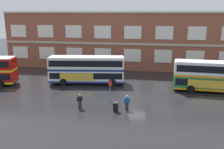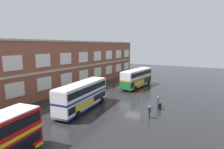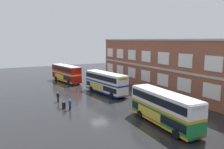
{
  "view_description": "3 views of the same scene",
  "coord_description": "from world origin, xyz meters",
  "px_view_note": "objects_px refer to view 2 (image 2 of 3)",
  "views": [
    {
      "loc": [
        1.85,
        -29.48,
        10.43
      ],
      "look_at": [
        -3.4,
        2.25,
        2.2
      ],
      "focal_mm": 39.42,
      "sensor_mm": 36.0,
      "label": 1
    },
    {
      "loc": [
        -28.35,
        -12.57,
        9.55
      ],
      "look_at": [
        -1.97,
        3.13,
        4.68
      ],
      "focal_mm": 29.72,
      "sensor_mm": 36.0,
      "label": 2
    },
    {
      "loc": [
        30.93,
        -14.05,
        10.34
      ],
      "look_at": [
        -2.84,
        3.77,
        4.45
      ],
      "focal_mm": 36.25,
      "sensor_mm": 36.0,
      "label": 3
    }
  ],
  "objects_px": {
    "second_passenger": "(149,111)",
    "bus_stand_flag": "(142,98)",
    "double_decker_middle": "(82,95)",
    "double_decker_far": "(137,78)",
    "station_litter_bin": "(159,106)",
    "waiting_passenger": "(158,101)"
  },
  "relations": [
    {
      "from": "double_decker_middle",
      "to": "bus_stand_flag",
      "type": "bearing_deg",
      "value": -57.23
    },
    {
      "from": "double_decker_middle",
      "to": "waiting_passenger",
      "type": "xyz_separation_m",
      "value": [
        6.99,
        -9.35,
        -1.22
      ]
    },
    {
      "from": "bus_stand_flag",
      "to": "double_decker_middle",
      "type": "bearing_deg",
      "value": 122.77
    },
    {
      "from": "double_decker_middle",
      "to": "station_litter_bin",
      "type": "relative_size",
      "value": 10.92
    },
    {
      "from": "waiting_passenger",
      "to": "bus_stand_flag",
      "type": "height_order",
      "value": "bus_stand_flag"
    },
    {
      "from": "second_passenger",
      "to": "bus_stand_flag",
      "type": "distance_m",
      "value": 3.84
    },
    {
      "from": "second_passenger",
      "to": "station_litter_bin",
      "type": "bearing_deg",
      "value": -2.28
    },
    {
      "from": "double_decker_middle",
      "to": "double_decker_far",
      "type": "xyz_separation_m",
      "value": [
        18.07,
        -1.01,
        0.0
      ]
    },
    {
      "from": "double_decker_middle",
      "to": "bus_stand_flag",
      "type": "distance_m",
      "value": 8.9
    },
    {
      "from": "bus_stand_flag",
      "to": "station_litter_bin",
      "type": "height_order",
      "value": "bus_stand_flag"
    },
    {
      "from": "bus_stand_flag",
      "to": "double_decker_far",
      "type": "bearing_deg",
      "value": 25.96
    },
    {
      "from": "second_passenger",
      "to": "station_litter_bin",
      "type": "distance_m",
      "value": 4.04
    },
    {
      "from": "double_decker_far",
      "to": "second_passenger",
      "type": "relative_size",
      "value": 6.54
    },
    {
      "from": "waiting_passenger",
      "to": "bus_stand_flag",
      "type": "relative_size",
      "value": 0.63
    },
    {
      "from": "double_decker_middle",
      "to": "second_passenger",
      "type": "distance_m",
      "value": 10.02
    },
    {
      "from": "double_decker_far",
      "to": "bus_stand_flag",
      "type": "bearing_deg",
      "value": -154.04
    },
    {
      "from": "waiting_passenger",
      "to": "second_passenger",
      "type": "height_order",
      "value": "same"
    },
    {
      "from": "waiting_passenger",
      "to": "bus_stand_flag",
      "type": "distance_m",
      "value": 2.97
    },
    {
      "from": "double_decker_far",
      "to": "second_passenger",
      "type": "xyz_separation_m",
      "value": [
        -16.25,
        -8.77,
        -1.22
      ]
    },
    {
      "from": "double_decker_middle",
      "to": "double_decker_far",
      "type": "bearing_deg",
      "value": -3.2
    },
    {
      "from": "bus_stand_flag",
      "to": "station_litter_bin",
      "type": "relative_size",
      "value": 2.62
    },
    {
      "from": "second_passenger",
      "to": "bus_stand_flag",
      "type": "relative_size",
      "value": 0.63
    }
  ]
}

